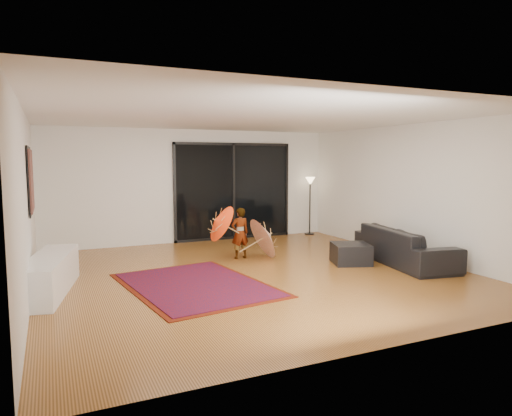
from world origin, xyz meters
TOP-DOWN VIEW (x-y plane):
  - floor at (0.00, 0.00)m, footprint 7.00×7.00m
  - ceiling at (0.00, 0.00)m, footprint 7.00×7.00m
  - wall_back at (0.00, 3.50)m, footprint 7.00×0.00m
  - wall_front at (0.00, -3.50)m, footprint 7.00×0.00m
  - wall_left at (-3.50, 0.00)m, footprint 0.00×7.00m
  - wall_right at (3.50, 0.00)m, footprint 0.00×7.00m
  - sliding_door at (1.00, 3.47)m, footprint 3.06×0.07m
  - painting at (-3.46, 1.00)m, footprint 0.04×1.28m
  - media_console at (-3.25, 0.17)m, footprint 0.92×2.07m
  - speaker at (-3.25, 0.31)m, footprint 0.36×0.36m
  - persian_rug at (-1.15, -0.33)m, footprint 2.33×3.00m
  - sofa at (2.95, -0.49)m, footprint 1.31×2.47m
  - ottoman at (2.01, -0.07)m, footprint 0.86×0.86m
  - floor_lamp at (3.10, 3.25)m, footprint 0.26×0.26m
  - child at (0.25, 1.23)m, footprint 0.38×0.26m
  - parasol_orange at (-0.30, 1.18)m, footprint 0.53×0.77m
  - parasol_white at (0.85, 1.08)m, footprint 0.54×0.88m

SIDE VIEW (x-z plane):
  - floor at x=0.00m, z-range 0.00..0.00m
  - persian_rug at x=-1.15m, z-range 0.00..0.02m
  - speaker at x=-3.25m, z-range 0.00..0.31m
  - ottoman at x=2.01m, z-range 0.00..0.38m
  - media_console at x=-3.25m, z-range 0.00..0.56m
  - sofa at x=2.95m, z-range 0.00..0.69m
  - parasol_white at x=0.85m, z-range 0.04..0.97m
  - child at x=0.25m, z-range 0.00..1.03m
  - parasol_orange at x=-0.30m, z-range 0.31..1.16m
  - sliding_door at x=1.00m, z-range 0.00..2.40m
  - floor_lamp at x=3.10m, z-range 0.44..1.97m
  - wall_back at x=0.00m, z-range -2.15..4.85m
  - wall_front at x=0.00m, z-range -2.15..4.85m
  - wall_left at x=-3.50m, z-range -2.15..4.85m
  - wall_right at x=3.50m, z-range -2.15..4.85m
  - painting at x=-3.46m, z-range 1.11..2.19m
  - ceiling at x=0.00m, z-range 2.70..2.70m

